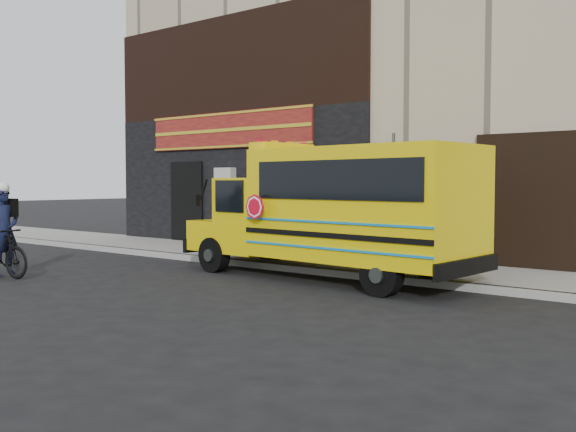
{
  "coord_description": "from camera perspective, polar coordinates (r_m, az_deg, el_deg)",
  "views": [
    {
      "loc": [
        8.67,
        -8.94,
        2.05
      ],
      "look_at": [
        0.16,
        1.85,
        1.33
      ],
      "focal_mm": 40.0,
      "sensor_mm": 36.0,
      "label": 1
    }
  ],
  "objects": [
    {
      "name": "building",
      "position": [
        21.65,
        14.23,
        13.76
      ],
      "size": [
        20.0,
        10.7,
        12.0
      ],
      "color": "tan",
      "rests_on": "sidewalk"
    },
    {
      "name": "sidewalk",
      "position": [
        15.79,
        4.62,
        -4.2
      ],
      "size": [
        40.0,
        3.0,
        0.15
      ],
      "primitive_type": "cube",
      "color": "slate",
      "rests_on": "ground"
    },
    {
      "name": "cyclist",
      "position": [
        15.15,
        -23.92,
        -1.42
      ],
      "size": [
        0.55,
        0.75,
        1.9
      ],
      "primitive_type": "imported",
      "rotation": [
        0.0,
        0.0,
        1.72
      ],
      "color": "black",
      "rests_on": "ground"
    },
    {
      "name": "sign_pole",
      "position": [
        13.26,
        9.31,
        1.39
      ],
      "size": [
        0.12,
        0.26,
        3.05
      ],
      "color": "#373D39",
      "rests_on": "ground"
    },
    {
      "name": "ground",
      "position": [
        12.62,
        -5.81,
        -6.36
      ],
      "size": [
        120.0,
        120.0,
        0.0
      ],
      "primitive_type": "plane",
      "color": "black",
      "rests_on": "ground"
    },
    {
      "name": "curb",
      "position": [
        14.57,
        1.34,
        -4.79
      ],
      "size": [
        40.0,
        0.2,
        0.15
      ],
      "primitive_type": "cube",
      "color": "gray",
      "rests_on": "ground"
    },
    {
      "name": "school_bus",
      "position": [
        13.37,
        4.41,
        0.67
      ],
      "size": [
        7.05,
        2.7,
        2.92
      ],
      "color": "black",
      "rests_on": "ground"
    }
  ]
}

